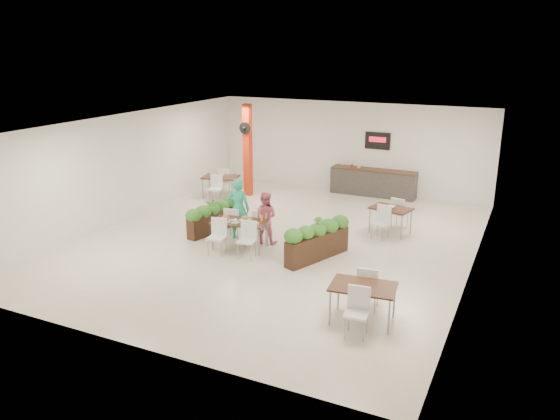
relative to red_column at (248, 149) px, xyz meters
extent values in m
plane|color=beige|center=(3.00, -3.79, -1.64)|extent=(12.00, 12.00, 0.00)
cube|color=white|center=(3.00, 2.21, -0.04)|extent=(10.00, 0.10, 3.20)
cube|color=white|center=(3.00, -9.79, -0.04)|extent=(10.00, 0.10, 3.20)
cube|color=white|center=(-2.00, -3.79, -0.04)|extent=(0.10, 12.00, 3.20)
cube|color=white|center=(8.00, -3.79, -0.04)|extent=(0.10, 12.00, 3.20)
cube|color=white|center=(3.00, -3.79, 1.56)|extent=(10.00, 12.00, 0.04)
cube|color=red|center=(0.00, 0.01, -0.04)|extent=(0.25, 0.25, 3.20)
cylinder|color=black|center=(0.00, -0.17, 0.76)|extent=(0.40, 0.06, 0.40)
sphere|color=black|center=(0.00, -0.21, 0.76)|extent=(0.12, 0.12, 0.12)
cube|color=#2B2826|center=(4.00, 1.86, -1.19)|extent=(3.00, 0.60, 0.90)
cube|color=black|center=(4.00, 1.86, -0.72)|extent=(3.00, 0.62, 0.04)
cube|color=black|center=(4.00, 2.17, 0.26)|extent=(0.90, 0.04, 0.60)
cube|color=red|center=(4.00, 2.14, 0.31)|extent=(0.60, 0.02, 0.18)
imported|color=#A22A1B|center=(3.20, 1.86, -0.61)|extent=(0.09, 0.09, 0.19)
imported|color=yellow|center=(3.45, 1.86, -0.62)|extent=(0.13, 0.13, 0.17)
cube|color=black|center=(2.34, -4.73, -0.91)|extent=(1.51, 1.00, 0.04)
cylinder|color=gray|center=(1.76, -5.16, -1.29)|extent=(0.04, 0.04, 0.71)
cylinder|color=gray|center=(3.02, -4.97, -1.29)|extent=(0.04, 0.04, 0.71)
cylinder|color=gray|center=(1.65, -4.49, -1.29)|extent=(0.04, 0.04, 0.71)
cylinder|color=gray|center=(2.92, -4.30, -1.29)|extent=(0.04, 0.04, 0.71)
cube|color=white|center=(1.85, -4.20, -1.19)|extent=(0.48, 0.48, 0.05)
cube|color=white|center=(1.88, -4.38, -0.94)|extent=(0.42, 0.10, 0.45)
cylinder|color=gray|center=(1.99, -4.00, -1.43)|extent=(0.02, 0.02, 0.43)
cylinder|color=gray|center=(1.66, -4.05, -1.43)|extent=(0.02, 0.02, 0.43)
cylinder|color=gray|center=(2.05, -4.34, -1.43)|extent=(0.02, 0.02, 0.43)
cylinder|color=gray|center=(1.71, -4.39, -1.43)|extent=(0.02, 0.02, 0.43)
cube|color=white|center=(2.64, -4.07, -1.19)|extent=(0.48, 0.48, 0.05)
cube|color=white|center=(2.67, -4.26, -0.94)|extent=(0.42, 0.10, 0.45)
cylinder|color=gray|center=(2.78, -3.88, -1.43)|extent=(0.02, 0.02, 0.43)
cylinder|color=gray|center=(2.45, -3.93, -1.43)|extent=(0.02, 0.02, 0.43)
cylinder|color=gray|center=(2.84, -4.22, -1.43)|extent=(0.02, 0.02, 0.43)
cylinder|color=gray|center=(2.50, -4.27, -1.43)|extent=(0.02, 0.02, 0.43)
cube|color=white|center=(2.03, -5.38, -1.19)|extent=(0.48, 0.48, 0.05)
cube|color=white|center=(2.01, -5.19, -0.94)|extent=(0.42, 0.10, 0.45)
cylinder|color=gray|center=(1.89, -5.58, -1.43)|extent=(0.02, 0.02, 0.43)
cylinder|color=gray|center=(2.23, -5.52, -1.43)|extent=(0.02, 0.02, 0.43)
cylinder|color=gray|center=(1.84, -5.24, -1.43)|extent=(0.02, 0.02, 0.43)
cylinder|color=gray|center=(2.18, -5.19, -1.43)|extent=(0.02, 0.02, 0.43)
cube|color=white|center=(2.82, -5.26, -1.19)|extent=(0.48, 0.48, 0.05)
cube|color=white|center=(2.80, -5.07, -0.94)|extent=(0.42, 0.10, 0.45)
cylinder|color=gray|center=(2.68, -5.45, -1.43)|extent=(0.02, 0.02, 0.43)
cylinder|color=gray|center=(3.02, -5.40, -1.43)|extent=(0.02, 0.02, 0.43)
cylinder|color=gray|center=(2.63, -5.12, -1.43)|extent=(0.02, 0.02, 0.43)
cylinder|color=gray|center=(2.97, -5.07, -1.43)|extent=(0.02, 0.02, 0.43)
cube|color=white|center=(2.01, -4.88, -0.89)|extent=(0.34, 0.34, 0.01)
ellipsoid|color=#A05A28|center=(2.01, -4.88, -0.81)|extent=(0.22, 0.22, 0.13)
cube|color=white|center=(2.42, -4.59, -0.89)|extent=(0.30, 0.30, 0.01)
ellipsoid|color=gold|center=(2.42, -4.59, -0.82)|extent=(0.18, 0.18, 0.11)
cube|color=white|center=(2.75, -4.79, -0.89)|extent=(0.30, 0.30, 0.01)
ellipsoid|color=#521E10|center=(2.75, -4.79, -0.83)|extent=(0.16, 0.16, 0.10)
cube|color=white|center=(2.32, -4.91, -0.89)|extent=(0.21, 0.21, 0.01)
ellipsoid|color=white|center=(2.32, -4.91, -0.84)|extent=(0.12, 0.12, 0.07)
cylinder|color=orange|center=(2.86, -4.50, -0.82)|extent=(0.07, 0.07, 0.15)
imported|color=brown|center=(1.78, -4.71, -0.84)|extent=(0.12, 0.12, 0.10)
imported|color=#28B188|center=(1.94, -4.08, -0.79)|extent=(0.68, 0.50, 1.71)
imported|color=#E46584|center=(2.74, -4.08, -0.93)|extent=(0.76, 0.64, 1.42)
cube|color=black|center=(1.01, -3.93, -1.34)|extent=(0.64, 1.82, 0.60)
ellipsoid|color=#195A1C|center=(0.86, -4.67, -0.92)|extent=(0.40, 0.40, 0.32)
ellipsoid|color=#195A1C|center=(0.94, -4.30, -0.92)|extent=(0.40, 0.40, 0.32)
ellipsoid|color=#195A1C|center=(1.01, -3.93, -0.92)|extent=(0.40, 0.40, 0.32)
ellipsoid|color=#195A1C|center=(1.08, -3.57, -0.92)|extent=(0.40, 0.40, 0.32)
ellipsoid|color=#195A1C|center=(1.15, -3.20, -0.92)|extent=(0.40, 0.40, 0.32)
imported|color=#195A1C|center=(1.01, -3.93, -0.85)|extent=(0.35, 0.30, 0.39)
cube|color=black|center=(4.45, -4.57, -1.31)|extent=(1.02, 1.98, 0.66)
ellipsoid|color=#195A1C|center=(4.14, -5.36, -0.86)|extent=(0.40, 0.40, 0.32)
ellipsoid|color=#195A1C|center=(4.29, -4.97, -0.86)|extent=(0.40, 0.40, 0.32)
ellipsoid|color=#195A1C|center=(4.45, -4.57, -0.86)|extent=(0.40, 0.40, 0.32)
ellipsoid|color=#195A1C|center=(4.60, -4.18, -0.86)|extent=(0.40, 0.40, 0.32)
ellipsoid|color=#195A1C|center=(4.75, -3.78, -0.86)|extent=(0.40, 0.40, 0.32)
imported|color=#195A1C|center=(4.45, -4.57, -0.76)|extent=(0.24, 0.24, 0.43)
cube|color=black|center=(-0.72, -0.67, -0.91)|extent=(1.36, 1.06, 0.04)
cylinder|color=gray|center=(-1.17, -1.13, -1.29)|extent=(0.04, 0.04, 0.71)
cylinder|color=gray|center=(-0.11, -0.88, -1.29)|extent=(0.04, 0.04, 0.71)
cylinder|color=gray|center=(-1.33, -0.47, -1.29)|extent=(0.04, 0.04, 0.71)
cylinder|color=gray|center=(-0.27, -0.21, -1.29)|extent=(0.04, 0.04, 0.71)
cube|color=white|center=(-0.86, -0.09, -1.19)|extent=(0.51, 0.51, 0.05)
cube|color=white|center=(-0.82, -0.27, -0.94)|extent=(0.42, 0.14, 0.45)
cylinder|color=gray|center=(-0.73, 0.12, -1.43)|extent=(0.02, 0.02, 0.43)
cylinder|color=gray|center=(-1.07, 0.04, -1.43)|extent=(0.02, 0.02, 0.43)
cylinder|color=gray|center=(-0.66, -0.21, -1.43)|extent=(0.02, 0.02, 0.43)
cylinder|color=gray|center=(-0.99, -0.29, -1.43)|extent=(0.02, 0.02, 0.43)
cube|color=white|center=(-0.58, -1.26, -1.19)|extent=(0.51, 0.51, 0.05)
cube|color=white|center=(-0.63, -1.07, -0.94)|extent=(0.42, 0.14, 0.45)
cylinder|color=gray|center=(-0.71, -1.46, -1.43)|extent=(0.02, 0.02, 0.43)
cylinder|color=gray|center=(-0.38, -1.38, -1.43)|extent=(0.02, 0.02, 0.43)
cylinder|color=gray|center=(-0.79, -1.13, -1.43)|extent=(0.02, 0.02, 0.43)
cylinder|color=gray|center=(-0.46, -1.05, -1.43)|extent=(0.02, 0.02, 0.43)
imported|color=white|center=(-0.72, -0.67, -0.87)|extent=(0.22, 0.22, 0.05)
cube|color=black|center=(5.58, -1.87, -0.91)|extent=(1.22, 0.94, 0.04)
cylinder|color=gray|center=(5.04, -2.06, -1.29)|extent=(0.04, 0.04, 0.71)
cylinder|color=gray|center=(5.99, -2.27, -1.29)|extent=(0.04, 0.04, 0.71)
cylinder|color=gray|center=(5.17, -1.47, -1.29)|extent=(0.04, 0.04, 0.71)
cylinder|color=gray|center=(6.12, -1.68, -1.29)|extent=(0.04, 0.04, 0.71)
cube|color=white|center=(5.71, -1.28, -1.19)|extent=(0.50, 0.50, 0.05)
cube|color=white|center=(5.67, -1.47, -0.94)|extent=(0.42, 0.13, 0.45)
cylinder|color=gray|center=(5.91, -1.15, -1.43)|extent=(0.02, 0.02, 0.43)
cylinder|color=gray|center=(5.58, -1.08, -1.43)|extent=(0.02, 0.02, 0.43)
cylinder|color=gray|center=(5.84, -1.49, -1.43)|extent=(0.02, 0.02, 0.43)
cylinder|color=gray|center=(5.51, -1.41, -1.43)|extent=(0.02, 0.02, 0.43)
cube|color=white|center=(5.45, -2.46, -1.19)|extent=(0.50, 0.50, 0.05)
cube|color=white|center=(5.49, -2.27, -0.94)|extent=(0.42, 0.13, 0.45)
cylinder|color=gray|center=(5.25, -2.59, -1.43)|extent=(0.02, 0.02, 0.43)
cylinder|color=gray|center=(5.58, -2.66, -1.43)|extent=(0.02, 0.02, 0.43)
cylinder|color=gray|center=(5.32, -2.25, -1.43)|extent=(0.02, 0.02, 0.43)
cylinder|color=gray|center=(5.66, -2.33, -1.43)|extent=(0.02, 0.02, 0.43)
imported|color=white|center=(5.58, -1.87, -0.87)|extent=(0.22, 0.22, 0.05)
cube|color=black|center=(6.41, -7.18, -0.91)|extent=(1.32, 0.95, 0.04)
cylinder|color=gray|center=(5.90, -7.59, -1.29)|extent=(0.04, 0.04, 0.71)
cylinder|color=gray|center=(7.00, -7.46, -1.29)|extent=(0.04, 0.04, 0.71)
cylinder|color=gray|center=(5.82, -6.89, -1.29)|extent=(0.04, 0.04, 0.71)
cylinder|color=gray|center=(6.92, -6.77, -1.29)|extent=(0.04, 0.04, 0.71)
cube|color=white|center=(6.34, -6.58, -1.19)|extent=(0.46, 0.46, 0.05)
cube|color=white|center=(6.37, -6.77, -0.94)|extent=(0.42, 0.09, 0.45)
cylinder|color=gray|center=(6.49, -6.39, -1.43)|extent=(0.02, 0.02, 0.43)
cylinder|color=gray|center=(6.16, -6.43, -1.43)|extent=(0.02, 0.02, 0.43)
cylinder|color=gray|center=(6.53, -6.73, -1.43)|extent=(0.02, 0.02, 0.43)
cylinder|color=gray|center=(6.19, -6.77, -1.43)|extent=(0.02, 0.02, 0.43)
cube|color=white|center=(6.48, -7.77, -1.19)|extent=(0.46, 0.46, 0.05)
cube|color=white|center=(6.46, -7.58, -0.94)|extent=(0.42, 0.09, 0.45)
cylinder|color=gray|center=(6.33, -7.96, -1.43)|extent=(0.02, 0.02, 0.43)
cylinder|color=gray|center=(6.66, -7.92, -1.43)|extent=(0.02, 0.02, 0.43)
cylinder|color=gray|center=(6.29, -7.62, -1.43)|extent=(0.02, 0.02, 0.43)
cylinder|color=gray|center=(6.63, -7.58, -1.43)|extent=(0.02, 0.02, 0.43)
camera|label=1|loc=(9.05, -16.40, 3.49)|focal=35.00mm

